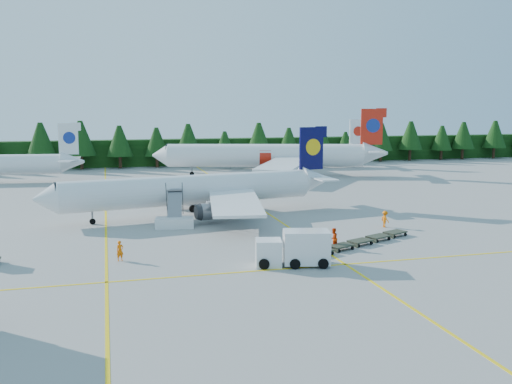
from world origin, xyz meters
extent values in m
plane|color=gray|center=(0.00, 0.00, 0.00)|extent=(320.00, 320.00, 0.00)
cube|color=yellow|center=(-14.00, 20.00, 0.01)|extent=(0.25, 120.00, 0.01)
cube|color=yellow|center=(6.00, 20.00, 0.01)|extent=(0.25, 120.00, 0.01)
cube|color=yellow|center=(0.00, -6.00, 0.01)|extent=(80.00, 0.25, 0.01)
cube|color=black|center=(0.00, 82.00, 3.00)|extent=(220.00, 4.00, 6.00)
cylinder|color=silver|center=(-3.74, 19.12, 3.32)|extent=(31.50, 8.80, 3.68)
cone|color=silver|center=(-20.46, 16.33, 3.32)|extent=(3.15, 4.06, 3.68)
cube|color=#080735|center=(13.07, 21.93, 7.92)|extent=(3.51, 0.89, 5.71)
cube|color=silver|center=(-2.31, 27.30, 2.76)|extent=(11.28, 14.81, 1.05)
cylinder|color=slate|center=(-3.72, 24.54, 1.47)|extent=(3.41, 2.42, 1.93)
cube|color=silver|center=(0.27, 11.85, 2.76)|extent=(7.51, 14.48, 1.05)
cylinder|color=slate|center=(-1.96, 14.00, 1.47)|extent=(3.41, 2.42, 1.93)
cylinder|color=slate|center=(-15.48, 17.16, 0.78)|extent=(0.22, 0.22, 1.57)
cylinder|color=silver|center=(16.43, 56.77, 4.02)|extent=(37.81, 14.09, 4.46)
cone|color=silver|center=(-3.42, 62.06, 4.02)|extent=(4.17, 5.12, 4.46)
cube|color=red|center=(36.37, 51.45, 9.60)|extent=(4.20, 1.47, 6.92)
cube|color=silver|center=(22.11, 65.07, 3.35)|extent=(7.58, 17.07, 1.27)
cylinder|color=slate|center=(19.17, 62.73, 1.79)|extent=(4.27, 3.24, 2.34)
cube|color=silver|center=(17.21, 46.74, 3.35)|extent=(14.72, 17.69, 1.27)
cylinder|color=slate|center=(15.83, 50.23, 1.79)|extent=(4.27, 3.24, 2.34)
cylinder|color=slate|center=(2.49, 60.48, 0.95)|extent=(0.27, 0.27, 1.90)
cube|color=silver|center=(-20.12, 57.41, 7.74)|extent=(3.43, 0.76, 5.58)
cylinder|color=silver|center=(24.13, 69.49, 3.28)|extent=(31.15, 6.74, 3.64)
cone|color=silver|center=(7.47, 71.17, 3.28)|extent=(2.90, 3.88, 3.64)
cube|color=silver|center=(40.88, 67.79, 7.83)|extent=(3.47, 0.67, 5.64)
cylinder|color=slate|center=(12.44, 70.67, 0.73)|extent=(0.22, 0.22, 1.46)
cube|color=silver|center=(-6.50, 12.92, 0.56)|extent=(4.56, 2.84, 1.12)
cube|color=slate|center=(-6.20, 14.94, 2.34)|extent=(2.20, 4.26, 3.02)
cube|color=slate|center=(-5.91, 16.96, 3.72)|extent=(1.99, 1.47, 0.12)
cube|color=white|center=(-0.54, -4.68, 1.14)|extent=(2.59, 2.59, 2.27)
cube|color=black|center=(-0.54, -4.68, 1.68)|extent=(2.24, 2.41, 0.97)
cube|color=white|center=(2.63, -5.39, 1.62)|extent=(4.32, 3.18, 2.81)
cube|color=#2F3426|center=(5.00, -2.57, 0.44)|extent=(2.72, 2.25, 0.14)
cube|color=#2F3426|center=(7.61, -1.25, 0.44)|extent=(2.72, 2.25, 0.14)
cube|color=#2F3426|center=(10.22, 0.06, 0.44)|extent=(2.72, 2.25, 0.14)
cube|color=#2F3426|center=(12.83, 1.37, 0.44)|extent=(2.72, 2.25, 0.14)
cube|color=#2F3426|center=(15.44, 2.69, 0.44)|extent=(2.72, 2.25, 0.14)
imported|color=#ED6005|center=(-12.80, 0.14, 0.91)|extent=(0.77, 0.64, 1.82)
imported|color=red|center=(7.10, -0.62, 1.01)|extent=(1.21, 1.11, 2.01)
imported|color=#EB6404|center=(16.51, 7.02, 0.94)|extent=(0.66, 0.86, 1.88)
camera|label=1|loc=(-13.65, -50.23, 13.54)|focal=40.00mm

